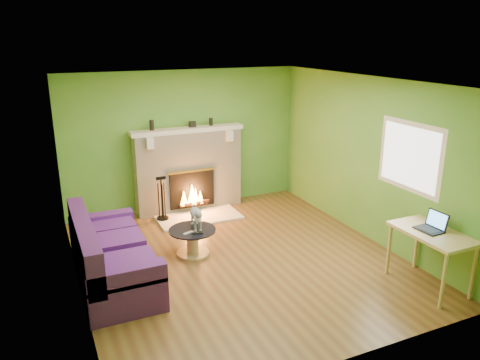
# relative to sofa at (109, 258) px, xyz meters

# --- Properties ---
(floor) EXTENTS (5.00, 5.00, 0.00)m
(floor) POSITION_rel_sofa_xyz_m (1.86, -0.12, -0.36)
(floor) COLOR brown
(floor) RESTS_ON ground
(ceiling) EXTENTS (5.00, 5.00, 0.00)m
(ceiling) POSITION_rel_sofa_xyz_m (1.86, -0.12, 2.24)
(ceiling) COLOR white
(ceiling) RESTS_ON wall_back
(wall_back) EXTENTS (5.00, 0.00, 5.00)m
(wall_back) POSITION_rel_sofa_xyz_m (1.86, 2.38, 0.94)
(wall_back) COLOR #42822A
(wall_back) RESTS_ON floor
(wall_front) EXTENTS (5.00, 0.00, 5.00)m
(wall_front) POSITION_rel_sofa_xyz_m (1.86, -2.62, 0.94)
(wall_front) COLOR #42822A
(wall_front) RESTS_ON floor
(wall_left) EXTENTS (0.00, 5.00, 5.00)m
(wall_left) POSITION_rel_sofa_xyz_m (-0.39, -0.12, 0.94)
(wall_left) COLOR #42822A
(wall_left) RESTS_ON floor
(wall_right) EXTENTS (0.00, 5.00, 5.00)m
(wall_right) POSITION_rel_sofa_xyz_m (4.11, -0.12, 0.94)
(wall_right) COLOR #42822A
(wall_right) RESTS_ON floor
(window_frame) EXTENTS (0.00, 1.20, 1.20)m
(window_frame) POSITION_rel_sofa_xyz_m (4.10, -1.02, 1.19)
(window_frame) COLOR silver
(window_frame) RESTS_ON wall_right
(window_pane) EXTENTS (0.00, 1.06, 1.06)m
(window_pane) POSITION_rel_sofa_xyz_m (4.09, -1.02, 1.19)
(window_pane) COLOR white
(window_pane) RESTS_ON wall_right
(fireplace) EXTENTS (2.10, 0.46, 1.58)m
(fireplace) POSITION_rel_sofa_xyz_m (1.86, 2.20, 0.42)
(fireplace) COLOR beige
(fireplace) RESTS_ON floor
(hearth) EXTENTS (1.50, 0.75, 0.03)m
(hearth) POSITION_rel_sofa_xyz_m (1.86, 1.68, -0.34)
(hearth) COLOR beige
(hearth) RESTS_ON floor
(mantel) EXTENTS (2.10, 0.28, 0.08)m
(mantel) POSITION_rel_sofa_xyz_m (1.86, 2.18, 1.18)
(mantel) COLOR beige
(mantel) RESTS_ON fireplace
(sofa) EXTENTS (0.93, 2.06, 0.92)m
(sofa) POSITION_rel_sofa_xyz_m (0.00, 0.00, 0.00)
(sofa) COLOR #481A63
(sofa) RESTS_ON floor
(coffee_table) EXTENTS (0.71, 0.71, 0.40)m
(coffee_table) POSITION_rel_sofa_xyz_m (1.29, 0.34, -0.13)
(coffee_table) COLOR tan
(coffee_table) RESTS_ON floor
(desk) EXTENTS (0.61, 1.06, 0.78)m
(desk) POSITION_rel_sofa_xyz_m (3.81, -1.85, 0.33)
(desk) COLOR tan
(desk) RESTS_ON floor
(cat) EXTENTS (0.30, 0.61, 0.36)m
(cat) POSITION_rel_sofa_xyz_m (1.37, 0.39, 0.23)
(cat) COLOR slate
(cat) RESTS_ON coffee_table
(remote_silver) EXTENTS (0.18, 0.10, 0.02)m
(remote_silver) POSITION_rel_sofa_xyz_m (1.19, 0.22, 0.05)
(remote_silver) COLOR gray
(remote_silver) RESTS_ON coffee_table
(remote_black) EXTENTS (0.17, 0.08, 0.02)m
(remote_black) POSITION_rel_sofa_xyz_m (1.31, 0.16, 0.05)
(remote_black) COLOR black
(remote_black) RESTS_ON coffee_table
(laptop) EXTENTS (0.30, 0.34, 0.25)m
(laptop) POSITION_rel_sofa_xyz_m (3.79, -1.80, 0.55)
(laptop) COLOR black
(laptop) RESTS_ON desk
(fire_tools) EXTENTS (0.21, 0.21, 0.80)m
(fire_tools) POSITION_rel_sofa_xyz_m (1.23, 1.83, 0.07)
(fire_tools) COLOR black
(fire_tools) RESTS_ON hearth
(mantel_vase_left) EXTENTS (0.08, 0.08, 0.18)m
(mantel_vase_left) POSITION_rel_sofa_xyz_m (1.21, 2.21, 1.31)
(mantel_vase_left) COLOR black
(mantel_vase_left) RESTS_ON mantel
(mantel_vase_right) EXTENTS (0.07, 0.07, 0.14)m
(mantel_vase_right) POSITION_rel_sofa_xyz_m (2.33, 2.21, 1.29)
(mantel_vase_right) COLOR black
(mantel_vase_right) RESTS_ON mantel
(mantel_box) EXTENTS (0.12, 0.08, 0.10)m
(mantel_box) POSITION_rel_sofa_xyz_m (1.96, 2.21, 1.27)
(mantel_box) COLOR black
(mantel_box) RESTS_ON mantel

